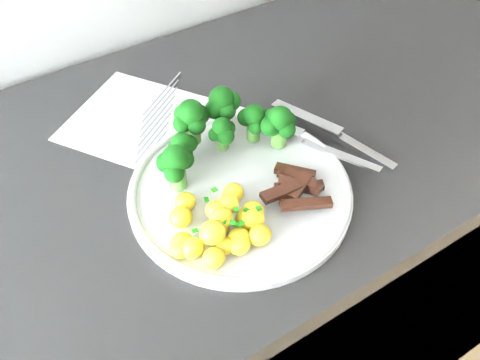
{
  "coord_description": "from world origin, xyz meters",
  "views": [
    {
      "loc": [
        -0.39,
        1.16,
        1.49
      ],
      "look_at": [
        -0.13,
        1.56,
        0.97
      ],
      "focal_mm": 38.93,
      "sensor_mm": 36.0,
      "label": 1
    }
  ],
  "objects_px": {
    "recipe_paper": "(156,125)",
    "fork": "(324,147)",
    "broccoli": "(220,126)",
    "potatoes": "(221,225)",
    "counter": "(246,290)",
    "knife": "(347,141)",
    "plate": "(240,190)",
    "beef_strips": "(297,186)"
  },
  "relations": [
    {
      "from": "recipe_paper",
      "to": "fork",
      "type": "distance_m",
      "value": 0.27
    },
    {
      "from": "recipe_paper",
      "to": "broccoli",
      "type": "distance_m",
      "value": 0.14
    },
    {
      "from": "potatoes",
      "to": "broccoli",
      "type": "bearing_deg",
      "value": 59.09
    },
    {
      "from": "recipe_paper",
      "to": "fork",
      "type": "height_order",
      "value": "fork"
    },
    {
      "from": "counter",
      "to": "knife",
      "type": "relative_size",
      "value": 11.56
    },
    {
      "from": "counter",
      "to": "plate",
      "type": "height_order",
      "value": "plate"
    },
    {
      "from": "counter",
      "to": "broccoli",
      "type": "bearing_deg",
      "value": -163.55
    },
    {
      "from": "knife",
      "to": "plate",
      "type": "bearing_deg",
      "value": 178.89
    },
    {
      "from": "broccoli",
      "to": "fork",
      "type": "bearing_deg",
      "value": -33.48
    },
    {
      "from": "plate",
      "to": "fork",
      "type": "bearing_deg",
      "value": -0.91
    },
    {
      "from": "counter",
      "to": "potatoes",
      "type": "height_order",
      "value": "potatoes"
    },
    {
      "from": "broccoli",
      "to": "knife",
      "type": "relative_size",
      "value": 1.0
    },
    {
      "from": "broccoli",
      "to": "recipe_paper",
      "type": "bearing_deg",
      "value": 115.76
    },
    {
      "from": "recipe_paper",
      "to": "beef_strips",
      "type": "relative_size",
      "value": 3.0
    },
    {
      "from": "potatoes",
      "to": "knife",
      "type": "xyz_separation_m",
      "value": [
        0.25,
        0.05,
        -0.02
      ]
    },
    {
      "from": "beef_strips",
      "to": "knife",
      "type": "xyz_separation_m",
      "value": [
        0.13,
        0.04,
        -0.01
      ]
    },
    {
      "from": "beef_strips",
      "to": "fork",
      "type": "bearing_deg",
      "value": 27.32
    },
    {
      "from": "knife",
      "to": "beef_strips",
      "type": "bearing_deg",
      "value": -162.06
    },
    {
      "from": "counter",
      "to": "recipe_paper",
      "type": "distance_m",
      "value": 0.49
    },
    {
      "from": "recipe_paper",
      "to": "fork",
      "type": "bearing_deg",
      "value": -47.21
    },
    {
      "from": "knife",
      "to": "fork",
      "type": "bearing_deg",
      "value": 178.21
    },
    {
      "from": "plate",
      "to": "broccoli",
      "type": "relative_size",
      "value": 1.45
    },
    {
      "from": "recipe_paper",
      "to": "knife",
      "type": "relative_size",
      "value": 1.54
    },
    {
      "from": "counter",
      "to": "potatoes",
      "type": "xyz_separation_m",
      "value": [
        -0.14,
        -0.15,
        0.5
      ]
    },
    {
      "from": "recipe_paper",
      "to": "potatoes",
      "type": "distance_m",
      "value": 0.25
    },
    {
      "from": "broccoli",
      "to": "knife",
      "type": "distance_m",
      "value": 0.2
    },
    {
      "from": "recipe_paper",
      "to": "potatoes",
      "type": "bearing_deg",
      "value": -96.02
    },
    {
      "from": "plate",
      "to": "recipe_paper",
      "type": "bearing_deg",
      "value": 100.24
    },
    {
      "from": "potatoes",
      "to": "beef_strips",
      "type": "bearing_deg",
      "value": 2.82
    },
    {
      "from": "counter",
      "to": "knife",
      "type": "bearing_deg",
      "value": -42.61
    },
    {
      "from": "beef_strips",
      "to": "fork",
      "type": "relative_size",
      "value": 0.6
    },
    {
      "from": "broccoli",
      "to": "potatoes",
      "type": "height_order",
      "value": "broccoli"
    },
    {
      "from": "recipe_paper",
      "to": "beef_strips",
      "type": "bearing_deg",
      "value": -67.5
    },
    {
      "from": "recipe_paper",
      "to": "plate",
      "type": "bearing_deg",
      "value": -79.76
    },
    {
      "from": "counter",
      "to": "broccoli",
      "type": "relative_size",
      "value": 11.6
    },
    {
      "from": "knife",
      "to": "counter",
      "type": "bearing_deg",
      "value": 137.39
    },
    {
      "from": "beef_strips",
      "to": "plate",
      "type": "bearing_deg",
      "value": 144.85
    },
    {
      "from": "broccoli",
      "to": "beef_strips",
      "type": "relative_size",
      "value": 1.94
    },
    {
      "from": "beef_strips",
      "to": "recipe_paper",
      "type": "bearing_deg",
      "value": 112.5
    },
    {
      "from": "potatoes",
      "to": "fork",
      "type": "bearing_deg",
      "value": 13.25
    },
    {
      "from": "recipe_paper",
      "to": "beef_strips",
      "type": "xyz_separation_m",
      "value": [
        0.1,
        -0.24,
        0.02
      ]
    },
    {
      "from": "recipe_paper",
      "to": "beef_strips",
      "type": "distance_m",
      "value": 0.26
    }
  ]
}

